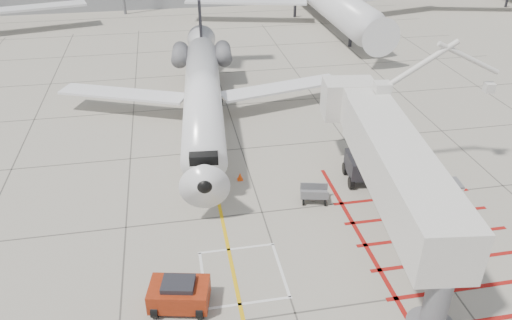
{
  "coord_description": "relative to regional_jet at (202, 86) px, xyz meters",
  "views": [
    {
      "loc": [
        -4.77,
        -19.78,
        17.85
      ],
      "look_at": [
        0.0,
        6.0,
        2.5
      ],
      "focal_mm": 35.0,
      "sensor_mm": 36.0,
      "label": 1
    }
  ],
  "objects": [
    {
      "name": "ground_plane",
      "position": [
        2.44,
        -14.73,
        -4.07
      ],
      "size": [
        260.0,
        260.0,
        0.0
      ],
      "primitive_type": "plane",
      "color": "#9E9888",
      "rests_on": "ground"
    },
    {
      "name": "ground_power_unit",
      "position": [
        13.27,
        -11.96,
        -3.24
      ],
      "size": [
        2.2,
        1.43,
        1.64
      ],
      "primitive_type": null,
      "rotation": [
        0.0,
        0.0,
        -0.11
      ],
      "color": "silver",
      "rests_on": "ground_plane"
    },
    {
      "name": "jet_bridge",
      "position": [
        8.96,
        -14.31,
        -0.29
      ],
      "size": [
        11.2,
        19.84,
        7.55
      ],
      "primitive_type": null,
      "rotation": [
        0.0,
        0.0,
        -0.12
      ],
      "color": "silver",
      "rests_on": "ground_plane"
    },
    {
      "name": "baggage_cart",
      "position": [
        5.82,
        -10.16,
        -3.53
      ],
      "size": [
        1.89,
        1.43,
        1.07
      ],
      "primitive_type": null,
      "rotation": [
        0.0,
        0.0,
        -0.23
      ],
      "color": "#5D5E63",
      "rests_on": "ground_plane"
    },
    {
      "name": "regional_jet",
      "position": [
        0.0,
        0.0,
        0.0
      ],
      "size": [
        27.09,
        32.96,
        8.13
      ],
      "primitive_type": null,
      "rotation": [
        0.0,
        0.0,
        -0.08
      ],
      "color": "white",
      "rests_on": "ground_plane"
    },
    {
      "name": "cone_nose",
      "position": [
        -0.18,
        -7.58,
        -3.82
      ],
      "size": [
        0.35,
        0.35,
        0.48
      ],
      "primitive_type": "cone",
      "color": "#FF5D0D",
      "rests_on": "ground_plane"
    },
    {
      "name": "pushback_tug",
      "position": [
        -2.77,
        -17.29,
        -3.26
      ],
      "size": [
        3.05,
        2.26,
        1.61
      ],
      "primitive_type": null,
      "rotation": [
        0.0,
        0.0,
        -0.21
      ],
      "color": "maroon",
      "rests_on": "ground_plane"
    },
    {
      "name": "cone_side",
      "position": [
        1.71,
        -6.89,
        -3.79
      ],
      "size": [
        0.4,
        0.4,
        0.55
      ],
      "primitive_type": "cone",
      "color": "#DF430B",
      "rests_on": "ground_plane"
    }
  ]
}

